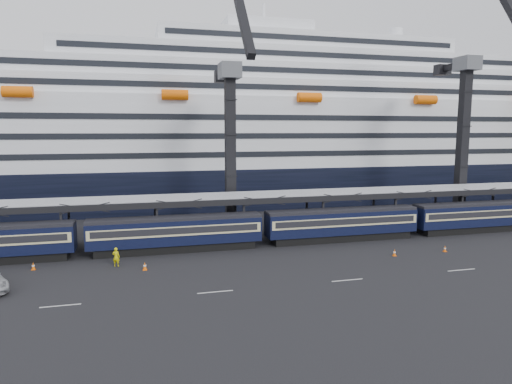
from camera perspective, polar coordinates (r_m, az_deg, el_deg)
ground at (r=52.99m, az=23.27°, el=-7.54°), size 260.00×260.00×0.00m
train at (r=58.16m, az=13.69°, el=-3.58°), size 133.05×3.00×4.05m
canopy at (r=63.38m, az=15.77°, el=0.05°), size 130.00×6.25×5.53m
cruise_ship at (r=91.51m, az=5.13°, el=7.01°), size 214.09×28.84×34.00m
crane_dark_near at (r=59.97m, az=-3.16°, el=6.32°), size 4.50×17.75×35.08m
crane_dark_mid at (r=74.39m, az=24.69°, el=6.99°), size 4.50×18.24×39.64m
worker at (r=47.48m, az=-17.09°, el=-7.77°), size 0.80×0.63×1.93m
traffic_cone_a at (r=49.47m, az=-26.08°, el=-8.31°), size 0.38×0.38×0.76m
traffic_cone_b at (r=45.74m, az=-13.73°, el=-8.97°), size 0.41×0.41×0.82m
traffic_cone_c at (r=51.46m, az=16.92°, el=-7.25°), size 0.38×0.38×0.76m
traffic_cone_d at (r=55.10m, az=22.54°, el=-6.55°), size 0.35×0.35×0.71m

